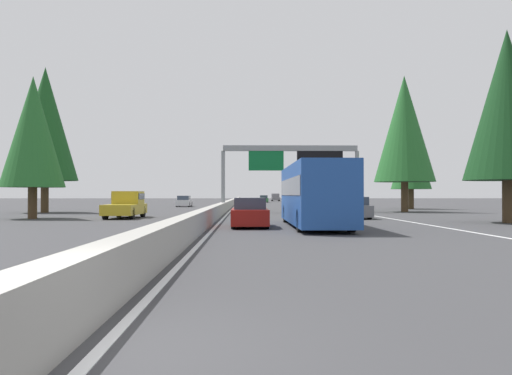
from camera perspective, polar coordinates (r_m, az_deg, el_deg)
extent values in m
plane|color=#38383A|center=(65.48, -2.68, -2.19)|extent=(320.00, 320.00, 0.00)
cube|color=#9E9B93|center=(85.47, -2.52, -1.56)|extent=(180.00, 0.56, 0.90)
cube|color=silver|center=(76.08, 6.23, -1.98)|extent=(160.00, 0.16, 0.01)
cube|color=silver|center=(75.47, -2.29, -2.00)|extent=(160.00, 0.16, 0.01)
cylinder|color=gray|center=(48.04, -3.60, 0.65)|extent=(0.36, 0.36, 5.62)
cylinder|color=gray|center=(49.08, 10.92, 0.63)|extent=(0.36, 0.36, 5.62)
cube|color=gray|center=(48.34, 3.73, 4.27)|extent=(0.50, 12.32, 0.50)
cube|color=#0C602D|center=(47.97, 1.11, 2.99)|extent=(0.12, 3.20, 1.90)
cube|color=black|center=(48.42, 6.95, 3.08)|extent=(0.16, 4.20, 1.50)
cube|color=maroon|center=(26.26, -0.67, -3.17)|extent=(4.40, 1.80, 0.76)
cube|color=#2D3847|center=(26.02, -0.67, -1.74)|extent=(2.46, 1.51, 0.56)
cylinder|color=black|center=(27.68, -2.34, -3.48)|extent=(0.64, 0.22, 0.64)
cylinder|color=black|center=(27.69, 0.94, -3.48)|extent=(0.64, 0.22, 0.64)
cylinder|color=black|center=(24.87, -2.47, -3.78)|extent=(0.64, 0.22, 0.64)
cylinder|color=black|center=(24.88, 1.17, -3.78)|extent=(0.64, 0.22, 0.64)
cube|color=#1E4793|center=(26.78, 6.30, -0.72)|extent=(11.50, 2.50, 2.90)
cube|color=#2D3847|center=(26.79, 6.30, 0.06)|extent=(11.04, 2.55, 0.84)
cylinder|color=black|center=(30.70, 3.29, -2.87)|extent=(1.00, 0.30, 1.00)
cylinder|color=black|center=(30.94, 7.36, -2.85)|extent=(1.00, 0.30, 1.00)
cylinder|color=black|center=(22.69, 4.86, -3.62)|extent=(1.00, 0.30, 1.00)
cylinder|color=black|center=(23.02, 10.33, -3.57)|extent=(1.00, 0.30, 1.00)
cube|color=silver|center=(75.16, 4.42, -1.27)|extent=(5.00, 1.95, 1.44)
cube|color=#2D3847|center=(72.87, 4.59, -1.08)|extent=(0.08, 1.48, 0.56)
cylinder|color=black|center=(76.78, 3.66, -1.72)|extent=(0.70, 0.24, 0.70)
cylinder|color=black|center=(76.94, 4.93, -1.72)|extent=(0.70, 0.24, 0.70)
cylinder|color=black|center=(73.40, 3.88, -1.76)|extent=(0.70, 0.24, 0.70)
cylinder|color=black|center=(73.56, 5.21, -1.76)|extent=(0.70, 0.24, 0.70)
cube|color=slate|center=(129.88, 2.14, -1.21)|extent=(5.60, 2.00, 0.70)
cube|color=slate|center=(130.88, 2.12, -0.86)|extent=(2.24, 1.84, 0.90)
cube|color=#2D3847|center=(130.88, 2.12, -0.82)|extent=(2.02, 1.92, 0.41)
cylinder|color=black|center=(131.68, 1.72, -1.30)|extent=(0.80, 0.28, 0.80)
cylinder|color=black|center=(131.77, 2.47, -1.30)|extent=(0.80, 0.28, 0.80)
cylinder|color=black|center=(127.99, 1.80, -1.32)|extent=(0.80, 0.28, 0.80)
cylinder|color=black|center=(128.09, 2.57, -1.31)|extent=(0.80, 0.28, 0.80)
cube|color=slate|center=(36.48, 10.52, -2.48)|extent=(4.40, 1.80, 0.76)
cube|color=#2D3847|center=(36.25, 10.59, -1.45)|extent=(2.46, 1.51, 0.56)
cylinder|color=black|center=(37.72, 8.91, -2.75)|extent=(0.64, 0.22, 0.64)
cylinder|color=black|center=(38.03, 11.26, -2.72)|extent=(0.64, 0.22, 0.64)
cylinder|color=black|center=(34.96, 9.72, -2.90)|extent=(0.64, 0.22, 0.64)
cylinder|color=black|center=(35.29, 12.24, -2.87)|extent=(0.64, 0.22, 0.64)
cube|color=#2D6B38|center=(107.66, 0.83, -1.35)|extent=(4.40, 1.80, 0.76)
cube|color=#2D3847|center=(107.44, 0.83, -1.00)|extent=(2.46, 1.51, 0.56)
cylinder|color=black|center=(109.05, 0.39, -1.45)|extent=(0.64, 0.22, 0.64)
cylinder|color=black|center=(109.10, 1.22, -1.45)|extent=(0.64, 0.22, 0.64)
cylinder|color=black|center=(106.23, 0.43, -1.47)|extent=(0.64, 0.22, 0.64)
cylinder|color=black|center=(106.29, 1.28, -1.47)|extent=(0.64, 0.22, 0.64)
cube|color=#AD931E|center=(37.27, -14.04, -2.31)|extent=(5.60, 2.00, 0.70)
cube|color=#AD931E|center=(38.24, -13.70, -1.07)|extent=(2.24, 1.84, 0.90)
cube|color=#2D3847|center=(38.24, -13.70, -0.94)|extent=(2.02, 1.92, 0.41)
cylinder|color=black|center=(39.27, -14.66, -2.53)|extent=(0.80, 0.28, 0.80)
cylinder|color=black|center=(38.91, -12.20, -2.56)|extent=(0.80, 0.28, 0.80)
cylinder|color=black|center=(35.69, -16.05, -2.71)|extent=(0.80, 0.28, 0.80)
cylinder|color=black|center=(35.29, -13.35, -2.74)|extent=(0.80, 0.28, 0.80)
cube|color=silver|center=(70.75, -7.81, -1.65)|extent=(4.40, 1.80, 0.76)
cube|color=#2D3847|center=(70.52, -7.83, -1.12)|extent=(2.46, 1.51, 0.56)
cylinder|color=black|center=(72.24, -8.31, -1.80)|extent=(0.64, 0.22, 0.64)
cylinder|color=black|center=(72.06, -7.06, -1.80)|extent=(0.64, 0.22, 0.64)
cylinder|color=black|center=(69.45, -8.60, -1.84)|extent=(0.64, 0.22, 0.64)
cylinder|color=black|center=(69.26, -7.30, -1.84)|extent=(0.64, 0.22, 0.64)
cylinder|color=#4C3823|center=(33.33, 25.70, -1.38)|extent=(0.63, 0.63, 2.45)
cone|color=#143D19|center=(33.73, 25.64, 8.13)|extent=(4.91, 4.91, 8.70)
cylinder|color=#4C3823|center=(50.95, 15.85, -0.98)|extent=(0.67, 0.67, 2.82)
cone|color=#236028|center=(51.32, 15.82, 6.18)|extent=(5.63, 5.63, 9.99)
cylinder|color=#4C3823|center=(61.64, 16.50, -1.21)|extent=(0.60, 0.60, 2.24)
cone|color=#236028|center=(61.80, 16.49, 3.52)|extent=(4.48, 4.48, 7.95)
cylinder|color=#4C3823|center=(38.33, -23.11, -1.56)|extent=(0.59, 0.59, 2.12)
cone|color=#236028|center=(38.56, -23.08, 5.61)|extent=(4.23, 4.23, 7.51)
cylinder|color=#4C3823|center=(50.87, -21.97, -0.92)|extent=(0.68, 0.68, 2.89)
cone|color=#194C1E|center=(51.27, -21.93, 6.45)|extent=(5.78, 5.78, 10.25)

